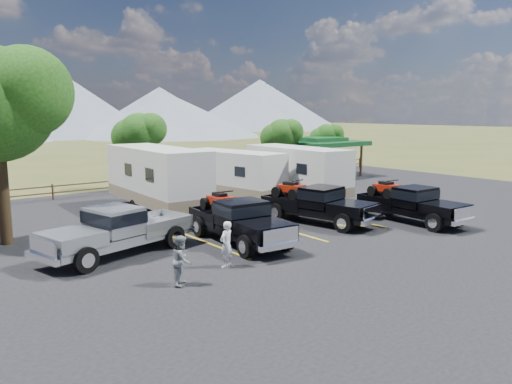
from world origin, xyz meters
TOP-DOWN VIEW (x-y plane):
  - ground at (0.00, 0.00)m, footprint 320.00×320.00m
  - asphalt_lot at (0.00, 3.00)m, footprint 44.00×34.00m
  - stall_lines at (0.00, 4.00)m, footprint 12.12×5.50m
  - tree_ne_a at (8.97, 17.01)m, footprint 3.11×2.92m
  - tree_ne_b at (14.98, 18.01)m, footprint 2.77×2.59m
  - tree_north at (-2.03, 19.02)m, footprint 3.46×3.24m
  - rail_fence at (2.00, 18.50)m, footprint 36.12×0.12m
  - pavilion at (13.00, 17.00)m, footprint 6.20×6.20m
  - rig_left at (-4.96, 3.44)m, footprint 2.48×6.04m
  - rig_center at (0.15, 4.11)m, footprint 2.98×6.15m
  - rig_right at (3.93, 1.52)m, footprint 2.20×5.79m
  - trailer_left at (-4.67, 11.18)m, footprint 2.89×9.87m
  - trailer_center at (0.46, 11.56)m, footprint 3.27×8.59m
  - trailer_right at (3.67, 9.42)m, footprint 2.69×9.18m
  - pickup_silver at (-9.52, 4.77)m, footprint 6.38×3.33m
  - person_a at (-7.19, 1.06)m, footprint 0.67×0.55m
  - person_b at (-9.27, 0.44)m, footprint 0.94×0.95m

SIDE VIEW (x-z plane):
  - ground at x=0.00m, z-range 0.00..0.00m
  - asphalt_lot at x=0.00m, z-range 0.00..0.04m
  - stall_lines at x=0.00m, z-range 0.04..0.05m
  - rail_fence at x=2.00m, z-range 0.11..1.11m
  - person_b at x=-9.27m, z-range 0.04..1.59m
  - person_a at x=-7.19m, z-range 0.04..1.64m
  - rig_right at x=3.93m, z-range 0.00..1.92m
  - rig_center at x=0.15m, z-range 0.00..1.97m
  - rig_left at x=-4.96m, z-range 0.00..1.97m
  - pickup_silver at x=-9.52m, z-range 0.08..1.90m
  - trailer_center at x=0.46m, z-range 0.11..3.08m
  - trailer_right at x=3.67m, z-range 0.11..3.30m
  - trailer_left at x=-4.67m, z-range 0.12..3.54m
  - pavilion at x=13.00m, z-range 1.18..4.40m
  - tree_ne_b at x=14.98m, z-range 0.99..5.26m
  - tree_ne_a at x=8.97m, z-range 1.10..5.86m
  - tree_north at x=-2.03m, z-range 1.21..6.46m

